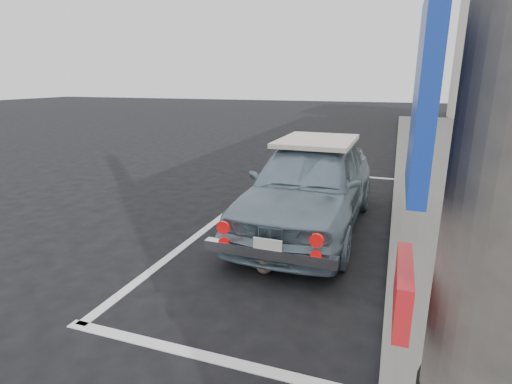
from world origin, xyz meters
TOP-DOWN VIEW (x-y plane):
  - ground at (0.00, 0.00)m, footprint 80.00×80.00m
  - building_far at (6.35, 20.00)m, footprint 3.50×10.00m
  - pline_rear at (0.50, -0.50)m, footprint 3.00×0.12m
  - pline_front at (0.50, 6.50)m, footprint 3.00×0.12m
  - pline_side at (-0.90, 3.00)m, footprint 0.12×7.00m
  - retro_coupe at (0.57, 2.82)m, footprint 1.69×4.07m
  - cat at (0.41, 1.11)m, footprint 0.31×0.50m

SIDE VIEW (x-z plane):
  - ground at x=0.00m, z-range 0.00..0.00m
  - pline_rear at x=0.50m, z-range 0.00..0.01m
  - pline_front at x=0.50m, z-range 0.00..0.01m
  - pline_side at x=-0.90m, z-range 0.00..0.01m
  - cat at x=0.41m, z-range -0.01..0.26m
  - retro_coupe at x=0.57m, z-range 0.01..1.38m
  - building_far at x=6.35m, z-range 0.00..8.00m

